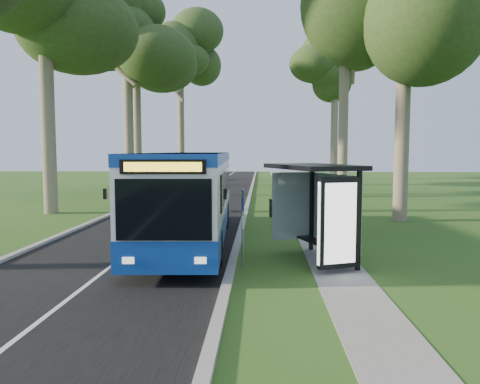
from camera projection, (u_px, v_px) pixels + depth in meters
The scene contains 17 objects.
ground at pixel (238, 244), 16.84m from camera, with size 120.00×120.00×0.00m, color #294D18.
road at pixel (186, 209), 26.94m from camera, with size 7.00×100.00×0.02m, color black.
kerb_east at pixel (246, 209), 26.78m from camera, with size 0.25×100.00×0.12m, color #9E9B93.
kerb_west at pixel (126, 208), 27.10m from camera, with size 0.25×100.00×0.12m, color #9E9B93.
centre_line at pixel (186, 209), 26.94m from camera, with size 0.12×100.00×0.01m, color white.
footpath at pixel (299, 210), 26.65m from camera, with size 1.50×100.00×0.02m, color gray.
bus at pixel (191, 196), 17.29m from camera, with size 3.15×12.47×3.28m.
bus_stop_sign at pixel (243, 218), 13.40m from camera, with size 0.09×0.32×2.27m.
bus_shelter at pixel (320, 194), 13.58m from camera, with size 2.94×3.86×2.94m.
litter_bin at pixel (274, 208), 23.85m from camera, with size 0.52×0.52×0.90m.
car_white at pixel (149, 182), 38.86m from camera, with size 1.91×4.76×1.62m, color silver.
car_silver at pixel (181, 173), 52.87m from camera, with size 1.81×5.18×1.71m, color #B2B5BA.
tree_west_c at pixel (127, 40), 34.15m from camera, with size 5.20×5.20×15.47m.
tree_west_d at pixel (136, 52), 44.09m from camera, with size 5.20×5.20×17.14m.
tree_west_e at pixel (181, 70), 53.93m from camera, with size 5.20×5.20×17.14m.
tree_east_c at pixel (345, 32), 33.41m from camera, with size 5.20×5.20×16.04m.
tree_east_d at pixel (335, 63), 45.30m from camera, with size 5.20×5.20×16.02m.
Camera 1 is at (0.83, -16.59, 3.34)m, focal length 35.00 mm.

